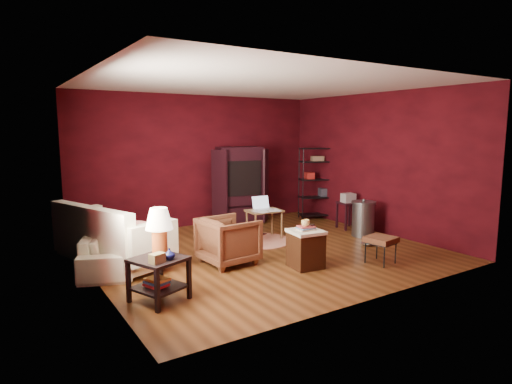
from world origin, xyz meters
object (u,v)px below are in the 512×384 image
Objects in this scene: hamper at (306,248)px; laptop_desk at (264,213)px; side_table at (159,245)px; wire_shelving at (317,180)px; armchair at (228,238)px; sofa at (112,242)px; tv_armoire at (240,184)px.

laptop_desk reaches higher than hamper.
side_table is 3.24m from laptop_desk.
hamper is at bearing -0.60° from side_table.
wire_shelving is (2.53, 2.71, 0.61)m from hamper.
side_table is 5.51m from wire_shelving.
side_table is 1.70× the size of hamper.
side_table reaches higher than laptop_desk.
armchair is 3.95m from wire_shelving.
hamper is 1.85m from laptop_desk.
tv_armoire is at bearing -42.92° from sofa.
sofa is 2.33× the size of laptop_desk.
side_table is 4.45m from tv_armoire.
side_table reaches higher than armchair.
tv_armoire is (0.77, 3.27, 0.58)m from hamper.
hamper is (2.43, -1.69, -0.07)m from sofa.
side_table is at bearing 179.40° from hamper.
wire_shelving is at bearing -65.32° from armchair.
wire_shelving is (1.77, -0.56, 0.03)m from tv_armoire.
hamper is 3.40m from tv_armoire.
armchair is 0.48× the size of wire_shelving.
tv_armoire is at bearing 46.85° from side_table.
laptop_desk is 0.48× the size of wire_shelving.
laptop_desk is at bearing 76.37° from hamper.
laptop_desk is (0.43, 1.79, 0.20)m from hamper.
laptop_desk is at bearing -134.70° from wire_shelving.
tv_armoire is at bearing 76.82° from hamper.
wire_shelving reaches higher than side_table.
armchair is 3.01m from tv_armoire.
armchair reaches higher than hamper.
sofa is 1.78m from armchair.
laptop_desk is (1.32, 1.00, 0.09)m from armchair.
sofa is 3.60m from tv_armoire.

